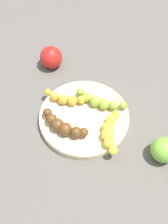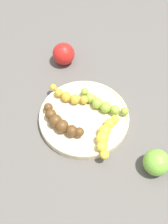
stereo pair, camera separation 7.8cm
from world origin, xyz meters
TOP-DOWN VIEW (x-y plane):
  - ground_plane at (0.00, 0.00)m, footprint 2.40×2.40m
  - fruit_bowl at (0.00, 0.00)m, footprint 0.26×0.26m
  - banana_green at (0.05, -0.03)m, footprint 0.05×0.15m
  - banana_spotted at (0.03, 0.06)m, footprint 0.06×0.14m
  - banana_overripe at (-0.06, 0.04)m, footprint 0.07×0.14m
  - banana_yellow at (-0.04, -0.08)m, footprint 0.13×0.06m
  - apple_red at (0.17, 0.17)m, footprint 0.07×0.07m
  - apple_green at (-0.04, -0.23)m, footprint 0.07×0.07m

SIDE VIEW (x-z plane):
  - ground_plane at x=0.00m, z-range 0.00..0.00m
  - fruit_bowl at x=0.00m, z-range 0.00..0.02m
  - banana_spotted at x=0.03m, z-range 0.02..0.05m
  - apple_green at x=-0.04m, z-range 0.00..0.07m
  - banana_green at x=0.05m, z-range 0.02..0.05m
  - apple_red at x=0.17m, z-range 0.00..0.07m
  - banana_yellow at x=-0.04m, z-range 0.02..0.05m
  - banana_overripe at x=-0.06m, z-range 0.02..0.06m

